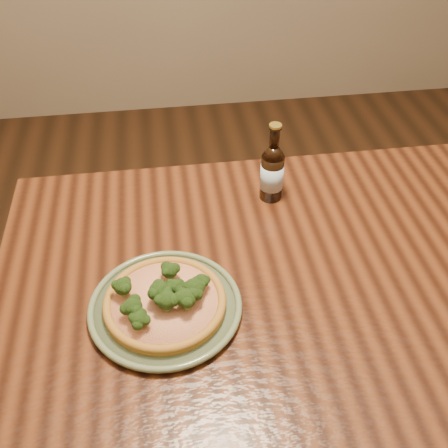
{
  "coord_description": "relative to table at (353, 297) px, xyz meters",
  "views": [
    {
      "loc": [
        -0.41,
        -0.65,
        1.59
      ],
      "look_at": [
        -0.29,
        0.21,
        0.82
      ],
      "focal_mm": 42.0,
      "sensor_mm": 36.0,
      "label": 1
    }
  ],
  "objects": [
    {
      "name": "pizza",
      "position": [
        -0.43,
        -0.06,
        0.12
      ],
      "size": [
        0.25,
        0.25,
        0.07
      ],
      "rotation": [
        0.0,
        0.0,
        -0.31
      ],
      "color": "#A67125",
      "rests_on": "plate"
    },
    {
      "name": "beer_bottle",
      "position": [
        -0.14,
        0.28,
        0.17
      ],
      "size": [
        0.06,
        0.06,
        0.21
      ],
      "rotation": [
        0.0,
        0.0,
        -0.05
      ],
      "color": "black",
      "rests_on": "table"
    },
    {
      "name": "plate",
      "position": [
        -0.43,
        -0.05,
        0.1
      ],
      "size": [
        0.31,
        0.31,
        0.02
      ],
      "rotation": [
        0.0,
        0.0,
        -0.42
      ],
      "color": "#5E6B4A",
      "rests_on": "table"
    },
    {
      "name": "table",
      "position": [
        0.0,
        0.0,
        0.0
      ],
      "size": [
        1.6,
        0.9,
        0.75
      ],
      "color": "#4A220F",
      "rests_on": "ground"
    }
  ]
}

